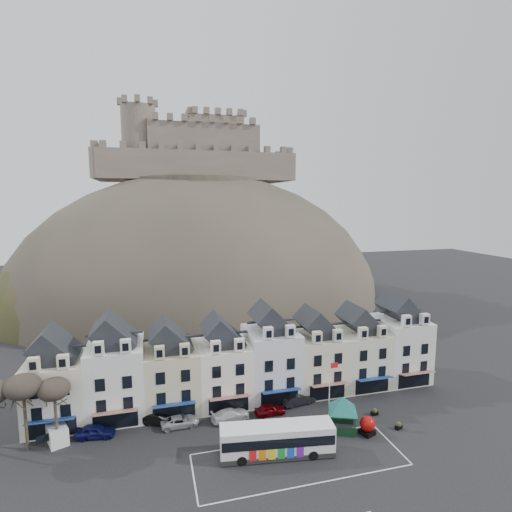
{
  "coord_description": "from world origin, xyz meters",
  "views": [
    {
      "loc": [
        -12.32,
        -34.7,
        27.04
      ],
      "look_at": [
        3.4,
        24.0,
        18.45
      ],
      "focal_mm": 28.0,
      "sensor_mm": 36.0,
      "label": 1
    }
  ],
  "objects": [
    {
      "name": "red_buoy",
      "position": [
        11.31,
        3.53,
        1.11
      ],
      "size": [
        1.88,
        1.88,
        2.17
      ],
      "rotation": [
        0.0,
        0.0,
        0.36
      ],
      "color": "black",
      "rests_on": "ground"
    },
    {
      "name": "ground",
      "position": [
        0.0,
        0.0,
        0.0
      ],
      "size": [
        300.0,
        300.0,
        0.0
      ],
      "primitive_type": "plane",
      "color": "black",
      "rests_on": "ground"
    },
    {
      "name": "car_black",
      "position": [
        -12.05,
        12.0,
        0.71
      ],
      "size": [
        4.58,
        3.05,
        1.43
      ],
      "primitive_type": "imported",
      "rotation": [
        0.0,
        0.0,
        1.18
      ],
      "color": "black",
      "rests_on": "ground"
    },
    {
      "name": "car_maroon",
      "position": [
        1.63,
        10.53,
        0.67
      ],
      "size": [
        3.94,
        1.66,
        1.33
      ],
      "primitive_type": "imported",
      "rotation": [
        0.0,
        0.0,
        1.59
      ],
      "color": "#590509",
      "rests_on": "ground"
    },
    {
      "name": "castle_hill",
      "position": [
        1.25,
        68.95,
        0.11
      ],
      "size": [
        100.0,
        76.0,
        68.0
      ],
      "color": "#3C382E",
      "rests_on": "ground"
    },
    {
      "name": "tree_left_mid",
      "position": [
        -26.0,
        10.5,
        7.24
      ],
      "size": [
        3.78,
        3.78,
        8.64
      ],
      "color": "#332C20",
      "rests_on": "ground"
    },
    {
      "name": "tree_left_near",
      "position": [
        -23.0,
        10.5,
        6.55
      ],
      "size": [
        3.43,
        3.43,
        7.84
      ],
      "color": "#332C20",
      "rests_on": "ground"
    },
    {
      "name": "white_van",
      "position": [
        -23.41,
        11.72,
        0.99
      ],
      "size": [
        3.39,
        4.7,
        1.97
      ],
      "rotation": [
        0.0,
        0.0,
        0.4
      ],
      "color": "white",
      "rests_on": "ground"
    },
    {
      "name": "townhouse_terrace",
      "position": [
        0.15,
        15.97,
        5.3
      ],
      "size": [
        54.4,
        9.35,
        11.8
      ],
      "color": "#EEE7CF",
      "rests_on": "ground"
    },
    {
      "name": "car_charcoal",
      "position": [
        6.0,
        12.0,
        0.74
      ],
      "size": [
        4.71,
        2.31,
        1.49
      ],
      "primitive_type": "imported",
      "rotation": [
        0.0,
        0.0,
        1.74
      ],
      "color": "black",
      "rests_on": "ground"
    },
    {
      "name": "planter_east",
      "position": [
        15.49,
        3.5,
        0.43
      ],
      "size": [
        1.0,
        0.72,
        0.9
      ],
      "rotation": [
        0.0,
        0.0,
        0.33
      ],
      "color": "black",
      "rests_on": "ground"
    },
    {
      "name": "coach_bay_markings",
      "position": [
        2.0,
        1.25,
        0.0
      ],
      "size": [
        22.0,
        7.5,
        0.01
      ],
      "primitive_type": "cube",
      "color": "silver",
      "rests_on": "ground"
    },
    {
      "name": "car_silver",
      "position": [
        -9.6,
        10.84,
        0.63
      ],
      "size": [
        4.57,
        2.31,
        1.26
      ],
      "primitive_type": "imported",
      "rotation": [
        0.0,
        0.0,
        1.62
      ],
      "color": "#ADB0B5",
      "rests_on": "ground"
    },
    {
      "name": "planter_west",
      "position": [
        14.4,
        7.0,
        0.43
      ],
      "size": [
        0.91,
        0.63,
        0.89
      ],
      "rotation": [
        0.0,
        0.0,
        0.04
      ],
      "color": "black",
      "rests_on": "ground"
    },
    {
      "name": "car_navy",
      "position": [
        -19.17,
        11.03,
        0.75
      ],
      "size": [
        4.59,
        2.35,
        1.5
      ],
      "primitive_type": "imported",
      "rotation": [
        0.0,
        0.0,
        1.43
      ],
      "color": "#0E1047",
      "rests_on": "ground"
    },
    {
      "name": "flagpole",
      "position": [
        8.31,
        7.31,
        4.38
      ],
      "size": [
        1.11,
        0.12,
        7.68
      ],
      "rotation": [
        0.0,
        0.0,
        0.03
      ],
      "color": "silver",
      "rests_on": "ground"
    },
    {
      "name": "castle",
      "position": [
        0.51,
        75.93,
        40.19
      ],
      "size": [
        50.2,
        22.2,
        22.0
      ],
      "color": "#67594F",
      "rests_on": "ground"
    },
    {
      "name": "bus_shelter",
      "position": [
        8.89,
        5.08,
        3.22
      ],
      "size": [
        6.05,
        6.05,
        4.15
      ],
      "rotation": [
        0.0,
        0.0,
        -0.39
      ],
      "color": "#10321A",
      "rests_on": "ground"
    },
    {
      "name": "car_white",
      "position": [
        -3.49,
        10.6,
        0.7
      ],
      "size": [
        5.1,
        2.9,
        1.39
      ],
      "primitive_type": "imported",
      "rotation": [
        0.0,
        0.0,
        1.78
      ],
      "color": "silver",
      "rests_on": "ground"
    },
    {
      "name": "bus",
      "position": [
        -0.01,
        2.62,
        1.89
      ],
      "size": [
        12.37,
        4.47,
        3.41
      ],
      "rotation": [
        0.0,
        0.0,
        -0.14
      ],
      "color": "#262628",
      "rests_on": "ground"
    }
  ]
}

